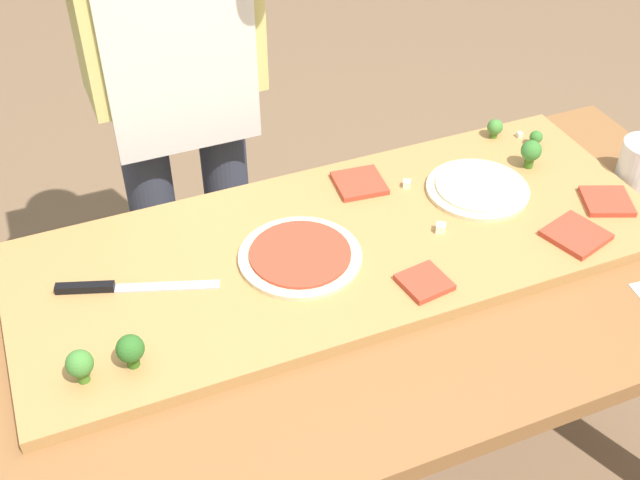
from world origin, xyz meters
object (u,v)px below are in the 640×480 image
(pizza_slice_near_right, at_px, (607,201))
(cheese_crumble_c, at_px, (441,228))
(pizza_whole_cheese_artichoke, at_px, (478,188))
(broccoli_floret_back_mid, at_px, (536,138))
(chefs_knife, at_px, (114,287))
(pizza_slice_far_left, at_px, (359,183))
(pizza_whole_tomato_red, at_px, (300,256))
(pizza_slice_far_right, at_px, (424,282))
(broccoli_floret_center_right, at_px, (130,350))
(cheese_crumble_b, at_px, (519,135))
(broccoli_floret_center_left, at_px, (495,127))
(broccoli_floret_front_right, at_px, (531,152))
(cheese_crumble_a, at_px, (407,184))
(pizza_slice_center, at_px, (576,235))
(cook_center, at_px, (172,50))
(prep_table, at_px, (373,320))
(broccoli_floret_front_left, at_px, (80,365))

(pizza_slice_near_right, height_order, cheese_crumble_c, cheese_crumble_c)
(pizza_whole_cheese_artichoke, xyz_separation_m, broccoli_floret_back_mid, (0.22, 0.11, 0.02))
(chefs_knife, height_order, pizza_slice_far_left, chefs_knife)
(pizza_whole_tomato_red, relative_size, pizza_slice_far_right, 2.86)
(broccoli_floret_center_right, bearing_deg, cheese_crumble_b, 19.53)
(chefs_knife, height_order, broccoli_floret_center_left, broccoli_floret_center_left)
(pizza_whole_tomato_red, bearing_deg, broccoli_floret_front_right, 9.20)
(cheese_crumble_a, bearing_deg, broccoli_floret_center_left, 19.42)
(pizza_slice_near_right, xyz_separation_m, broccoli_floret_back_mid, (-0.01, 0.25, 0.02))
(pizza_slice_center, distance_m, cook_center, 0.98)
(pizza_whole_tomato_red, relative_size, cheese_crumble_a, 14.98)
(pizza_whole_tomato_red, xyz_separation_m, pizza_slice_near_right, (0.67, -0.08, -0.00))
(pizza_slice_center, distance_m, pizza_slice_near_right, 0.15)
(pizza_whole_tomato_red, xyz_separation_m, broccoli_floret_center_left, (0.59, 0.23, 0.02))
(prep_table, height_order, cheese_crumble_a, cheese_crumble_a)
(pizza_whole_tomato_red, bearing_deg, broccoli_floret_front_left, -161.58)
(broccoli_floret_center_left, xyz_separation_m, broccoli_floret_front_right, (0.01, -0.14, 0.01))
(pizza_whole_tomato_red, bearing_deg, pizza_slice_near_right, -7.19)
(broccoli_floret_center_left, bearing_deg, pizza_slice_far_left, -171.69)
(broccoli_floret_front_right, bearing_deg, pizza_slice_center, -102.26)
(pizza_whole_tomato_red, relative_size, cheese_crumble_b, 20.10)
(pizza_slice_far_left, bearing_deg, pizza_slice_near_right, -29.70)
(broccoli_floret_back_mid, xyz_separation_m, cheese_crumble_a, (-0.36, -0.03, -0.01))
(pizza_slice_near_right, height_order, broccoli_floret_center_left, broccoli_floret_center_left)
(broccoli_floret_front_left, bearing_deg, cheese_crumble_c, 8.92)
(cheese_crumble_c, bearing_deg, cook_center, 122.70)
(pizza_slice_center, relative_size, cook_center, 0.06)
(pizza_slice_far_right, bearing_deg, broccoli_floret_center_left, 44.55)
(broccoli_floret_front_right, relative_size, cook_center, 0.04)
(pizza_slice_center, bearing_deg, pizza_slice_far_left, 134.94)
(pizza_slice_far_right, bearing_deg, cheese_crumble_a, 68.69)
(pizza_whole_cheese_artichoke, bearing_deg, chefs_knife, -179.43)
(pizza_whole_tomato_red, bearing_deg, pizza_whole_cheese_artichoke, 7.73)
(chefs_knife, distance_m, pizza_whole_cheese_artichoke, 0.80)
(pizza_slice_center, relative_size, cheese_crumble_a, 6.61)
(pizza_slice_far_right, height_order, cook_center, cook_center)
(pizza_slice_center, bearing_deg, broccoli_floret_center_left, 82.83)
(pizza_whole_cheese_artichoke, bearing_deg, pizza_whole_tomato_red, -172.27)
(broccoli_floret_front_right, distance_m, cook_center, 0.85)
(pizza_slice_far_left, distance_m, broccoli_floret_back_mid, 0.45)
(chefs_knife, xyz_separation_m, broccoli_floret_front_left, (-0.09, -0.20, 0.03))
(pizza_slice_center, distance_m, broccoli_floret_back_mid, 0.34)
(broccoli_floret_back_mid, bearing_deg, broccoli_floret_front_left, -164.17)
(broccoli_floret_back_mid, distance_m, broccoli_floret_front_left, 1.15)
(broccoli_floret_center_right, distance_m, cheese_crumble_b, 1.07)
(pizza_slice_center, bearing_deg, pizza_whole_tomato_red, 164.20)
(pizza_slice_near_right, xyz_separation_m, broccoli_floret_front_right, (-0.08, 0.18, 0.03))
(pizza_whole_cheese_artichoke, bearing_deg, prep_table, -153.97)
(prep_table, relative_size, pizza_whole_tomato_red, 6.72)
(prep_table, distance_m, pizza_slice_center, 0.45)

